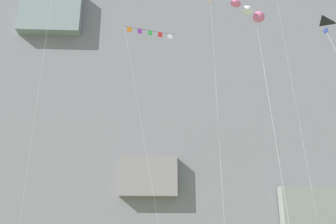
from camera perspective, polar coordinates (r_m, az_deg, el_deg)
The scene contains 4 objects.
cliff_face at distance 78.91m, azimuth -2.68°, elevation 4.08°, with size 180.00×22.55×71.34m.
kite_banner_low_left at distance 44.84m, azimuth -2.74°, elevation 10.62°, with size 6.01×6.57×27.97m.
kite_delta_front_field at distance 25.72m, azimuth 22.54°, elevation 9.81°, with size 2.57×5.55×16.67m.
kite_windsock_far_right at distance 30.81m, azimuth 11.99°, elevation 14.57°, with size 4.24×5.82×21.60m.
Camera 1 is at (0.20, -8.88, 3.73)m, focal length 40.64 mm.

